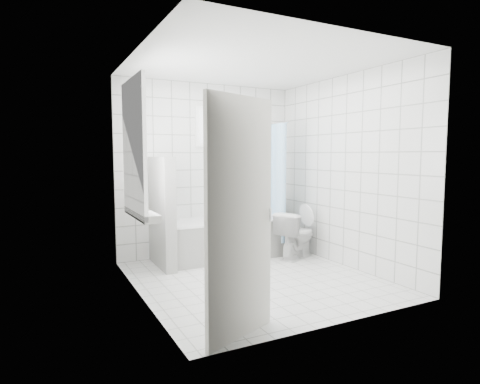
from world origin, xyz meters
TOP-DOWN VIEW (x-y plane):
  - ground at (0.00, 0.00)m, footprint 3.00×3.00m
  - ceiling at (0.00, 0.00)m, footprint 3.00×3.00m
  - wall_back at (0.00, 1.50)m, footprint 2.80×0.02m
  - wall_front at (0.00, -1.50)m, footprint 2.80×0.02m
  - wall_left at (-1.40, 0.00)m, footprint 0.02×3.00m
  - wall_right at (1.40, 0.00)m, footprint 0.02×3.00m
  - window_left at (-1.35, 0.30)m, footprint 0.01×0.90m
  - window_back at (0.10, 1.46)m, footprint 0.50×0.01m
  - window_sill at (-1.31, 0.30)m, footprint 0.18×1.02m
  - door at (-0.88, -1.32)m, footprint 0.75×0.35m
  - bathtub at (0.10, 1.12)m, footprint 1.79×0.77m
  - partition_wall at (-0.86, 1.07)m, footprint 0.15×0.85m
  - tiled_ledge at (1.14, 1.38)m, footprint 0.40×0.24m
  - toilet at (1.03, 0.60)m, footprint 0.78×0.62m
  - curtain_rod at (0.94, 1.10)m, footprint 0.02×0.80m
  - shower_curtain at (0.94, 0.97)m, footprint 0.14×0.48m
  - tub_faucet at (0.20, 1.46)m, footprint 0.18×0.06m
  - sill_bottles at (-1.30, 0.40)m, footprint 0.17×0.45m
  - ledge_bottles at (1.17, 1.34)m, footprint 0.18×0.17m

SIDE VIEW (x-z plane):
  - ground at x=0.00m, z-range 0.00..0.00m
  - tiled_ledge at x=1.14m, z-range 0.00..0.55m
  - bathtub at x=0.10m, z-range 0.00..0.58m
  - toilet at x=1.03m, z-range 0.00..0.70m
  - ledge_bottles at x=1.17m, z-range 0.54..0.81m
  - partition_wall at x=-0.86m, z-range 0.00..1.50m
  - tub_faucet at x=0.20m, z-range 0.82..0.88m
  - window_sill at x=-1.31m, z-range 0.82..0.90m
  - door at x=-0.88m, z-range 0.00..2.00m
  - sill_bottles at x=-1.30m, z-range 0.87..1.18m
  - shower_curtain at x=0.94m, z-range 0.21..1.99m
  - wall_back at x=0.00m, z-range 0.00..2.60m
  - wall_front at x=0.00m, z-range 0.00..2.60m
  - wall_left at x=-1.40m, z-range 0.00..2.60m
  - wall_right at x=1.40m, z-range 0.00..2.60m
  - window_left at x=-1.35m, z-range 0.90..2.30m
  - window_back at x=0.10m, z-range 1.70..2.20m
  - curtain_rod at x=0.94m, z-range 1.99..2.01m
  - ceiling at x=0.00m, z-range 2.60..2.60m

